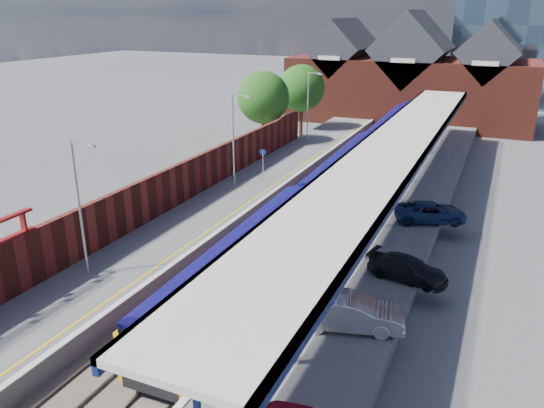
{
  "coord_description": "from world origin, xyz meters",
  "views": [
    {
      "loc": [
        11.93,
        -12.3,
        13.61
      ],
      "look_at": [
        -0.34,
        15.28,
        2.6
      ],
      "focal_mm": 35.0,
      "sensor_mm": 36.0,
      "label": 1
    }
  ],
  "objects": [
    {
      "name": "parked_car_dark",
      "position": [
        8.5,
        12.01,
        1.58
      ],
      "size": [
        4.26,
        2.39,
        1.17
      ],
      "primitive_type": "imported",
      "rotation": [
        0.0,
        0.0,
        1.37
      ],
      "color": "black",
      "rests_on": "right_platform"
    },
    {
      "name": "coping_left",
      "position": [
        -3.15,
        20.0,
        1.02
      ],
      "size": [
        0.3,
        76.0,
        0.05
      ],
      "primitive_type": "cube",
      "color": "silver",
      "rests_on": "left_platform"
    },
    {
      "name": "ballast_bed",
      "position": [
        0.0,
        20.0,
        0.03
      ],
      "size": [
        6.0,
        76.0,
        0.06
      ],
      "primitive_type": "cube",
      "color": "#473D33",
      "rests_on": "ground"
    },
    {
      "name": "tree_far",
      "position": [
        -9.35,
        43.91,
        5.35
      ],
      "size": [
        5.2,
        5.2,
        8.1
      ],
      "color": "#382314",
      "rests_on": "ground"
    },
    {
      "name": "yellow_line",
      "position": [
        -3.75,
        20.0,
        1.01
      ],
      "size": [
        0.14,
        76.0,
        0.01
      ],
      "primitive_type": "cube",
      "color": "yellow",
      "rests_on": "left_platform"
    },
    {
      "name": "canopy",
      "position": [
        5.48,
        21.95,
        5.25
      ],
      "size": [
        4.5,
        52.0,
        4.48
      ],
      "color": "#0E1B53",
      "rests_on": "right_platform"
    },
    {
      "name": "parked_car_blue",
      "position": [
        8.38,
        20.44,
        1.63
      ],
      "size": [
        4.97,
        3.57,
        1.26
      ],
      "primitive_type": "imported",
      "rotation": [
        0.0,
        0.0,
        1.94
      ],
      "color": "navy",
      "rests_on": "right_platform"
    },
    {
      "name": "platform_sign",
      "position": [
        -5.0,
        24.0,
        2.69
      ],
      "size": [
        0.55,
        0.08,
        2.5
      ],
      "color": "#A5A8AA",
      "rests_on": "left_platform"
    },
    {
      "name": "brick_wall",
      "position": [
        -8.1,
        13.54,
        2.45
      ],
      "size": [
        0.35,
        50.0,
        3.86
      ],
      "color": "maroon",
      "rests_on": "left_platform"
    },
    {
      "name": "lamp_post_c",
      "position": [
        -6.36,
        22.0,
        4.99
      ],
      "size": [
        1.48,
        0.18,
        7.0
      ],
      "color": "#A5A8AA",
      "rests_on": "left_platform"
    },
    {
      "name": "lamp_post_b",
      "position": [
        -6.36,
        6.0,
        4.99
      ],
      "size": [
        1.48,
        0.18,
        7.0
      ],
      "color": "#A5A8AA",
      "rests_on": "left_platform"
    },
    {
      "name": "lamp_post_d",
      "position": [
        -6.36,
        38.0,
        4.99
      ],
      "size": [
        1.48,
        0.18,
        7.0
      ],
      "color": "#A5A8AA",
      "rests_on": "left_platform"
    },
    {
      "name": "coping_right",
      "position": [
        3.15,
        20.0,
        1.02
      ],
      "size": [
        0.3,
        76.0,
        0.05
      ],
      "primitive_type": "cube",
      "color": "silver",
      "rests_on": "right_platform"
    },
    {
      "name": "tree_near",
      "position": [
        -10.35,
        35.91,
        5.35
      ],
      "size": [
        5.2,
        5.2,
        8.1
      ],
      "color": "#382314",
      "rests_on": "ground"
    },
    {
      "name": "parked_car_silver",
      "position": [
        7.09,
        6.66,
        1.74
      ],
      "size": [
        4.73,
        2.68,
        1.47
      ],
      "primitive_type": "imported",
      "rotation": [
        0.0,
        0.0,
        1.84
      ],
      "color": "#B0B1B5",
      "rests_on": "right_platform"
    },
    {
      "name": "left_platform",
      "position": [
        -5.5,
        20.0,
        0.5
      ],
      "size": [
        5.0,
        76.0,
        1.0
      ],
      "primitive_type": "cube",
      "color": "#565659",
      "rests_on": "ground"
    },
    {
      "name": "ground",
      "position": [
        0.0,
        30.0,
        0.0
      ],
      "size": [
        240.0,
        240.0,
        0.0
      ],
      "primitive_type": "plane",
      "color": "#5B5B5E",
      "rests_on": "ground"
    },
    {
      "name": "rails",
      "position": [
        0.0,
        20.0,
        0.12
      ],
      "size": [
        4.51,
        76.0,
        0.14
      ],
      "color": "slate",
      "rests_on": "ground"
    },
    {
      "name": "right_platform",
      "position": [
        6.0,
        20.0,
        0.5
      ],
      "size": [
        6.0,
        76.0,
        1.0
      ],
      "primitive_type": "cube",
      "color": "#565659",
      "rests_on": "ground"
    },
    {
      "name": "train",
      "position": [
        1.49,
        33.11,
        2.12
      ],
      "size": [
        3.15,
        65.95,
        3.45
      ],
      "color": "#100C59",
      "rests_on": "ground"
    },
    {
      "name": "station_building",
      "position": [
        0.0,
        58.0,
        5.45
      ],
      "size": [
        30.0,
        12.12,
        13.78
      ],
      "color": "maroon",
      "rests_on": "ground"
    }
  ]
}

